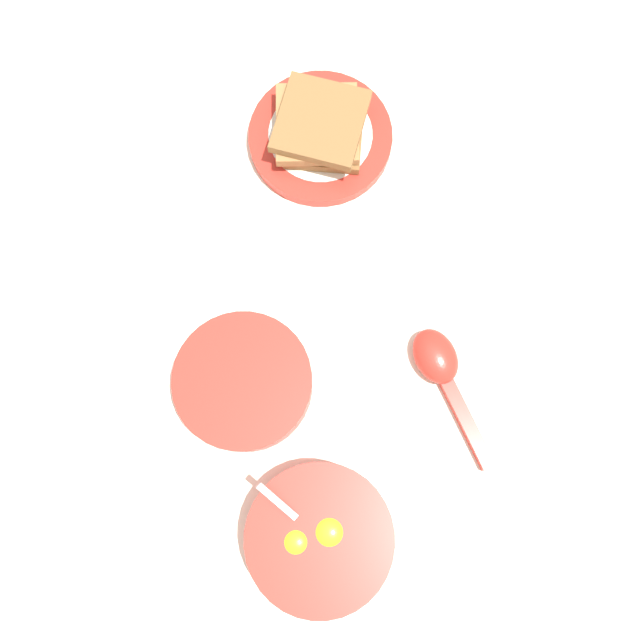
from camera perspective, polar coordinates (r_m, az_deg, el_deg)
ground_plane at (r=0.74m, az=11.97°, el=-3.48°), size 3.00×3.00×0.00m
egg_bowl at (r=0.69m, az=-0.07°, el=-19.21°), size 0.15×0.15×0.07m
toast_plate at (r=0.81m, az=0.04°, el=16.34°), size 0.18×0.18×0.02m
toast_sandwich at (r=0.78m, az=0.06°, el=17.37°), size 0.13×0.13×0.04m
soup_spoon at (r=0.72m, az=11.03°, el=-4.41°), size 0.15×0.13×0.03m
congee_bowl at (r=0.70m, az=-6.95°, el=-5.67°), size 0.15×0.15×0.05m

